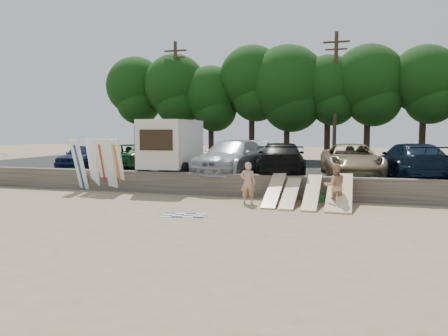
{
  "coord_description": "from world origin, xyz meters",
  "views": [
    {
      "loc": [
        3.26,
        -15.67,
        2.97
      ],
      "look_at": [
        -2.26,
        3.0,
        1.25
      ],
      "focal_mm": 35.0,
      "sensor_mm": 36.0,
      "label": 1
    }
  ],
  "objects": [
    {
      "name": "gear_bag",
      "position": [
        -0.16,
        2.4,
        0.11
      ],
      "size": [
        0.3,
        0.25,
        0.22
      ],
      "primitive_type": "cube",
      "rotation": [
        0.0,
        0.0,
        0.0
      ],
      "color": "orange",
      "rests_on": "ground"
    },
    {
      "name": "treeline",
      "position": [
        0.85,
        17.54,
        6.33
      ],
      "size": [
        33.6,
        6.23,
        8.81
      ],
      "color": "#382616",
      "rests_on": "parking_lot"
    },
    {
      "name": "cooler",
      "position": [
        1.96,
        2.4,
        0.16
      ],
      "size": [
        0.47,
        0.43,
        0.32
      ],
      "primitive_type": "cube",
      "rotation": [
        0.0,
        0.0,
        0.43
      ],
      "color": "#23812F",
      "rests_on": "ground"
    },
    {
      "name": "car_2",
      "position": [
        -2.61,
        5.62,
        1.57
      ],
      "size": [
        3.14,
        6.23,
        1.74
      ],
      "primitive_type": "imported",
      "rotation": [
        0.0,
        0.0,
        -0.12
      ],
      "color": "#B5B6BB",
      "rests_on": "parking_lot"
    },
    {
      "name": "surfboard_low_4",
      "position": [
        3.01,
        1.41,
        0.59
      ],
      "size": [
        0.56,
        2.81,
        1.18
      ],
      "primitive_type": "cube",
      "rotation": [
        0.38,
        0.0,
        0.0
      ],
      "color": "beige",
      "rests_on": "ground"
    },
    {
      "name": "surfboard_low_3",
      "position": [
        2.61,
        1.5,
        0.41
      ],
      "size": [
        0.56,
        2.92,
        0.83
      ],
      "primitive_type": "cube",
      "rotation": [
        0.26,
        0.0,
        0.0
      ],
      "color": "beige",
      "rests_on": "ground"
    },
    {
      "name": "seawall",
      "position": [
        0.0,
        3.0,
        0.5
      ],
      "size": [
        44.0,
        0.5,
        1.0
      ],
      "primitive_type": "cube",
      "color": "#6B6356",
      "rests_on": "ground"
    },
    {
      "name": "surfboard_low_1",
      "position": [
        0.94,
        1.53,
        0.5
      ],
      "size": [
        0.56,
        2.87,
        1.0
      ],
      "primitive_type": "cube",
      "rotation": [
        0.31,
        0.0,
        0.0
      ],
      "color": "beige",
      "rests_on": "ground"
    },
    {
      "name": "surfboard_low_0",
      "position": [
        0.27,
        1.58,
        0.55
      ],
      "size": [
        0.56,
        2.84,
        1.1
      ],
      "primitive_type": "cube",
      "rotation": [
        0.35,
        0.0,
        0.0
      ],
      "color": "beige",
      "rests_on": "ground"
    },
    {
      "name": "ground",
      "position": [
        0.0,
        0.0,
        0.0
      ],
      "size": [
        120.0,
        120.0,
        0.0
      ],
      "primitive_type": "plane",
      "color": "tan",
      "rests_on": "ground"
    },
    {
      "name": "beach_towel",
      "position": [
        -2.31,
        -1.76,
        0.01
      ],
      "size": [
        1.73,
        1.73,
        0.0
      ],
      "primitive_type": "plane",
      "rotation": [
        0.0,
        0.0,
        0.17
      ],
      "color": "white",
      "rests_on": "ground"
    },
    {
      "name": "surfboard_upright_0",
      "position": [
        -9.35,
        2.42,
        1.25
      ],
      "size": [
        0.55,
        0.85,
        2.5
      ],
      "primitive_type": "cube",
      "rotation": [
        0.3,
        0.0,
        -0.06
      ],
      "color": "white",
      "rests_on": "ground"
    },
    {
      "name": "beachgoer_b",
      "position": [
        2.65,
        1.23,
        0.85
      ],
      "size": [
        0.95,
        0.81,
        1.69
      ],
      "primitive_type": "imported",
      "rotation": [
        0.0,
        0.0,
        3.37
      ],
      "color": "tan",
      "rests_on": "ground"
    },
    {
      "name": "surfboard_upright_3",
      "position": [
        -7.73,
        2.5,
        1.26
      ],
      "size": [
        0.53,
        0.74,
        2.53
      ],
      "primitive_type": "cube",
      "rotation": [
        0.26,
        0.0,
        -0.04
      ],
      "color": "white",
      "rests_on": "ground"
    },
    {
      "name": "box_trailer",
      "position": [
        -5.68,
        5.09,
        2.24
      ],
      "size": [
        2.71,
        4.48,
        2.76
      ],
      "rotation": [
        0.0,
        0.0,
        0.07
      ],
      "color": "silver",
      "rests_on": "parking_lot"
    },
    {
      "name": "car_0",
      "position": [
        -11.86,
        6.45,
        1.42
      ],
      "size": [
        2.15,
        4.36,
        1.43
      ],
      "primitive_type": "imported",
      "rotation": [
        0.0,
        0.0,
        0.11
      ],
      "color": "#15244B",
      "rests_on": "parking_lot"
    },
    {
      "name": "car_3",
      "position": [
        -0.11,
        5.64,
        1.51
      ],
      "size": [
        3.1,
        5.89,
        1.63
      ],
      "primitive_type": "imported",
      "rotation": [
        0.0,
        0.0,
        3.29
      ],
      "color": "black",
      "rests_on": "parking_lot"
    },
    {
      "name": "surfboard_low_2",
      "position": [
        1.78,
        1.48,
        0.54
      ],
      "size": [
        0.56,
        2.85,
        1.08
      ],
      "primitive_type": "cube",
      "rotation": [
        0.35,
        0.0,
        0.0
      ],
      "color": "beige",
      "rests_on": "ground"
    },
    {
      "name": "car_5",
      "position": [
        5.87,
        6.42,
        1.52
      ],
      "size": [
        3.39,
        5.99,
        1.64
      ],
      "primitive_type": "imported",
      "rotation": [
        0.0,
        0.0,
        3.34
      ],
      "color": "black",
      "rests_on": "parking_lot"
    },
    {
      "name": "car_4",
      "position": [
        3.2,
        6.46,
        1.49
      ],
      "size": [
        3.37,
        6.0,
        1.58
      ],
      "primitive_type": "imported",
      "rotation": [
        0.0,
        0.0,
        0.14
      ],
      "color": "#94825E",
      "rests_on": "parking_lot"
    },
    {
      "name": "surfboard_upright_1",
      "position": [
        -8.73,
        2.63,
        1.28
      ],
      "size": [
        0.58,
        0.6,
        2.57
      ],
      "primitive_type": "cube",
      "rotation": [
        0.18,
        0.0,
        -0.16
      ],
      "color": "white",
      "rests_on": "ground"
    },
    {
      "name": "surfboard_upright_2",
      "position": [
        -8.2,
        2.63,
        1.27
      ],
      "size": [
        0.51,
        0.71,
        2.53
      ],
      "primitive_type": "cube",
      "rotation": [
        0.25,
        0.0,
        -0.01
      ],
      "color": "white",
      "rests_on": "ground"
    },
    {
      "name": "beachgoer_a",
      "position": [
        -0.74,
        1.25,
        0.84
      ],
      "size": [
        0.66,
        0.47,
        1.67
      ],
      "primitive_type": "imported",
      "rotation": [
        0.0,
        0.0,
        3.27
      ],
      "color": "tan",
      "rests_on": "ground"
    },
    {
      "name": "surfboard_upright_4",
      "position": [
        -7.38,
        2.62,
        1.27
      ],
      "size": [
        0.56,
        0.74,
        2.53
      ],
      "primitive_type": "cube",
      "rotation": [
        0.25,
        0.0,
        -0.09
      ],
      "color": "white",
      "rests_on": "ground"
    },
    {
      "name": "car_1",
      "position": [
        -8.75,
        6.55,
        1.43
      ],
      "size": [
        3.21,
        5.54,
        1.45
      ],
      "primitive_type": "imported",
      "rotation": [
        0.0,
        0.0,
        3.3
      ],
      "color": "#17401B",
      "rests_on": "parking_lot"
    },
    {
      "name": "utility_poles",
      "position": [
        2.0,
        16.0,
        5.43
      ],
      "size": [
        25.8,
        0.26,
        9.0
      ],
      "color": "#473321",
      "rests_on": "parking_lot"
    },
    {
      "name": "parking_lot",
      "position": [
        0.0,
        10.5,
        0.35
      ],
      "size": [
        44.0,
        14.5,
        0.7
      ],
      "primitive_type": "cube",
      "color": "#282828",
      "rests_on": "ground"
    }
  ]
}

